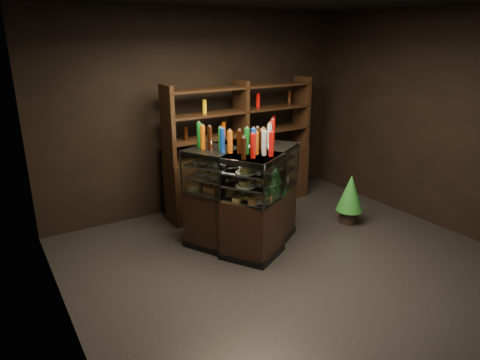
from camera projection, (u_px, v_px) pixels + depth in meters
name	position (u px, v px, depth m)	size (l,w,h in m)	color
ground	(301.00, 269.00, 5.04)	(5.00, 5.00, 0.00)	black
room_shell	(309.00, 104.00, 4.42)	(5.02, 5.02, 3.01)	black
display_case	(247.00, 215.00, 5.45)	(1.55, 1.33, 1.30)	black
food_display	(247.00, 173.00, 5.27)	(1.21, 1.06, 0.41)	#D6804D
bottles_top	(247.00, 139.00, 5.14)	(1.04, 0.92, 0.30)	#B20C0A
potted_conifer	(351.00, 192.00, 6.17)	(0.39, 0.39, 0.83)	black
back_shelving	(241.00, 171.00, 6.72)	(2.47, 0.48, 2.00)	black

